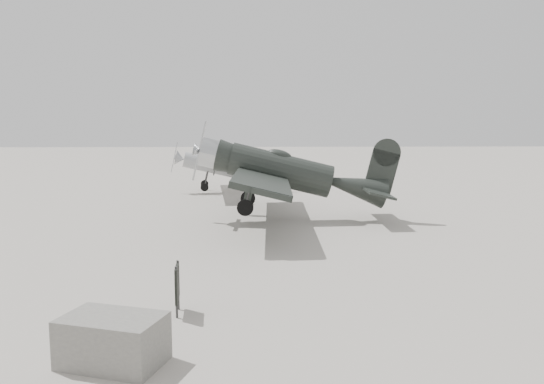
{
  "coord_description": "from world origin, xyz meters",
  "views": [
    {
      "loc": [
        -1.42,
        -18.96,
        4.3
      ],
      "look_at": [
        -0.65,
        2.68,
        1.5
      ],
      "focal_mm": 35.0,
      "sensor_mm": 36.0,
      "label": 1
    }
  ],
  "objects_px": {
    "highwing_monoplane": "(224,165)",
    "sign_board": "(177,284)",
    "lowwing_monoplane": "(290,173)",
    "equipment_block": "(113,340)"
  },
  "relations": [
    {
      "from": "highwing_monoplane",
      "to": "sign_board",
      "type": "bearing_deg",
      "value": -94.98
    },
    {
      "from": "lowwing_monoplane",
      "to": "highwing_monoplane",
      "type": "height_order",
      "value": "lowwing_monoplane"
    },
    {
      "from": "highwing_monoplane",
      "to": "equipment_block",
      "type": "distance_m",
      "value": 24.25
    },
    {
      "from": "highwing_monoplane",
      "to": "equipment_block",
      "type": "height_order",
      "value": "highwing_monoplane"
    },
    {
      "from": "equipment_block",
      "to": "sign_board",
      "type": "bearing_deg",
      "value": 72.49
    },
    {
      "from": "lowwing_monoplane",
      "to": "equipment_block",
      "type": "relative_size",
      "value": 6.99
    },
    {
      "from": "highwing_monoplane",
      "to": "equipment_block",
      "type": "relative_size",
      "value": 5.49
    },
    {
      "from": "highwing_monoplane",
      "to": "equipment_block",
      "type": "xyz_separation_m",
      "value": [
        -0.72,
        -24.2,
        -1.29
      ]
    },
    {
      "from": "highwing_monoplane",
      "to": "sign_board",
      "type": "xyz_separation_m",
      "value": [
        0.07,
        -21.67,
        -1.03
      ]
    },
    {
      "from": "lowwing_monoplane",
      "to": "equipment_block",
      "type": "distance_m",
      "value": 14.86
    }
  ]
}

